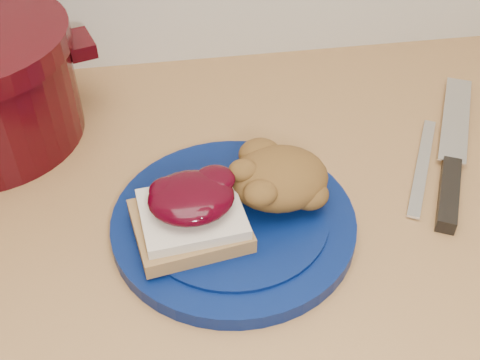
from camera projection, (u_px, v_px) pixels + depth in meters
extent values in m
cylinder|color=#051446|center=(234.00, 223.00, 0.63)|extent=(0.27, 0.27, 0.02)
cube|color=olive|center=(190.00, 225.00, 0.60)|extent=(0.12, 0.11, 0.02)
cube|color=beige|center=(192.00, 214.00, 0.59)|extent=(0.11, 0.10, 0.01)
ellipsoid|color=black|center=(191.00, 197.00, 0.59)|extent=(0.09, 0.08, 0.03)
ellipsoid|color=brown|center=(279.00, 178.00, 0.63)|extent=(0.11, 0.10, 0.05)
cube|color=black|center=(449.00, 194.00, 0.67)|extent=(0.07, 0.11, 0.02)
cube|color=silver|center=(456.00, 118.00, 0.77)|extent=(0.11, 0.18, 0.00)
cube|color=silver|center=(422.00, 165.00, 0.71)|extent=(0.10, 0.17, 0.00)
cube|color=#340509|center=(79.00, 44.00, 0.74)|extent=(0.05, 0.06, 0.02)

